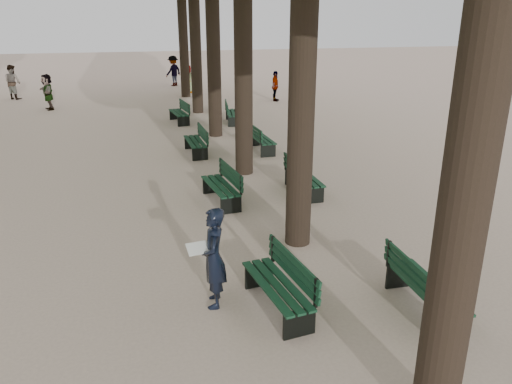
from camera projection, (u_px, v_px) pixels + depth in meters
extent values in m
plane|color=beige|center=(266.00, 337.00, 7.42)|extent=(120.00, 120.00, 0.00)
cylinder|color=#33261C|center=(480.00, 103.00, 4.68)|extent=(0.52, 0.52, 7.50)
cylinder|color=#33261C|center=(303.00, 59.00, 9.24)|extent=(0.52, 0.52, 7.50)
cylinder|color=#33261C|center=(243.00, 44.00, 13.80)|extent=(0.52, 0.52, 7.50)
cylinder|color=#33261C|center=(213.00, 36.00, 18.36)|extent=(0.52, 0.52, 7.50)
cylinder|color=#33261C|center=(195.00, 31.00, 22.92)|extent=(0.52, 0.52, 7.50)
cylinder|color=#33261C|center=(183.00, 28.00, 27.48)|extent=(0.52, 0.52, 7.50)
cube|color=black|center=(276.00, 297.00, 8.04)|extent=(0.76, 1.85, 0.45)
cube|color=black|center=(277.00, 285.00, 7.97)|extent=(0.78, 1.86, 0.04)
cube|color=black|center=(293.00, 267.00, 7.97)|extent=(0.28, 1.79, 0.40)
cube|color=black|center=(220.00, 194.00, 12.61)|extent=(0.74, 1.85, 0.45)
cube|color=black|center=(220.00, 186.00, 12.54)|extent=(0.76, 1.85, 0.04)
cube|color=black|center=(231.00, 174.00, 12.54)|extent=(0.26, 1.79, 0.40)
cube|color=black|center=(195.00, 148.00, 16.95)|extent=(0.59, 1.82, 0.45)
cube|color=black|center=(195.00, 141.00, 16.87)|extent=(0.61, 1.82, 0.04)
cube|color=black|center=(203.00, 133.00, 16.86)|extent=(0.11, 1.80, 0.40)
cube|color=black|center=(179.00, 118.00, 21.82)|extent=(0.75, 1.85, 0.45)
cube|color=black|center=(179.00, 113.00, 21.74)|extent=(0.77, 1.85, 0.04)
cube|color=black|center=(185.00, 106.00, 21.75)|extent=(0.27, 1.79, 0.40)
cube|color=black|center=(425.00, 299.00, 8.00)|extent=(0.56, 1.81, 0.45)
cube|color=black|center=(427.00, 287.00, 7.92)|extent=(0.58, 1.81, 0.04)
cube|color=black|center=(412.00, 274.00, 7.77)|extent=(0.08, 1.80, 0.40)
cube|color=black|center=(304.00, 185.00, 13.29)|extent=(0.54, 1.80, 0.45)
cube|color=black|center=(304.00, 177.00, 13.22)|extent=(0.56, 1.80, 0.04)
cube|color=black|center=(295.00, 168.00, 13.06)|extent=(0.06, 1.80, 0.40)
cube|color=black|center=(262.00, 145.00, 17.33)|extent=(0.60, 1.82, 0.45)
cube|color=black|center=(262.00, 139.00, 17.26)|extent=(0.62, 1.82, 0.04)
cube|color=black|center=(254.00, 131.00, 17.09)|extent=(0.12, 1.80, 0.40)
cube|color=black|center=(233.00, 118.00, 21.78)|extent=(0.76, 1.85, 0.45)
cube|color=black|center=(233.00, 113.00, 21.70)|extent=(0.78, 1.86, 0.04)
cube|color=black|center=(227.00, 107.00, 21.58)|extent=(0.29, 1.79, 0.40)
imported|color=black|center=(214.00, 258.00, 7.99)|extent=(0.44, 0.72, 1.69)
cube|color=white|center=(198.00, 248.00, 7.86)|extent=(0.37, 0.29, 0.12)
imported|color=#262628|center=(275.00, 86.00, 27.02)|extent=(0.72, 0.99, 1.61)
imported|color=#262628|center=(48.00, 92.00, 24.60)|extent=(0.79, 1.65, 1.74)
imported|color=#262628|center=(173.00, 71.00, 32.69)|extent=(1.19, 1.11, 1.93)
imported|color=#262628|center=(13.00, 82.00, 27.59)|extent=(0.94, 0.88, 1.88)
imported|color=#262628|center=(188.00, 79.00, 29.91)|extent=(0.86, 0.57, 1.63)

